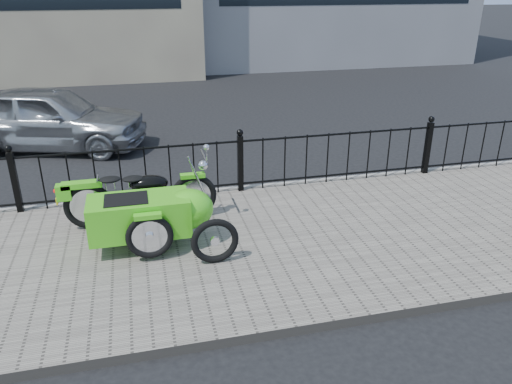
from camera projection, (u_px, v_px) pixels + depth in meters
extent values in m
plane|color=black|center=(259.00, 231.00, 7.41)|extent=(120.00, 120.00, 0.00)
cube|color=#676057|center=(268.00, 243.00, 6.94)|extent=(30.00, 3.80, 0.12)
cube|color=gray|center=(239.00, 190.00, 8.67)|extent=(30.00, 0.10, 0.12)
cylinder|color=black|center=(240.00, 141.00, 8.18)|extent=(14.00, 0.04, 0.04)
cylinder|color=black|center=(241.00, 184.00, 8.48)|extent=(14.00, 0.04, 0.04)
cube|color=black|center=(15.00, 183.00, 7.57)|extent=(0.09, 0.09, 0.96)
sphere|color=black|center=(8.00, 149.00, 7.35)|extent=(0.11, 0.11, 0.11)
cube|color=black|center=(240.00, 164.00, 8.34)|extent=(0.09, 0.09, 0.96)
sphere|color=black|center=(240.00, 133.00, 8.12)|extent=(0.11, 0.11, 0.11)
cube|color=black|center=(427.00, 148.00, 9.11)|extent=(0.09, 0.09, 0.96)
sphere|color=black|center=(432.00, 119.00, 8.89)|extent=(0.11, 0.11, 0.11)
torus|color=black|center=(194.00, 196.00, 7.43)|extent=(0.69, 0.09, 0.69)
torus|color=black|center=(89.00, 206.00, 7.10)|extent=(0.69, 0.09, 0.69)
torus|color=black|center=(150.00, 237.00, 6.26)|extent=(0.60, 0.08, 0.60)
cube|color=gray|center=(142.00, 200.00, 7.25)|extent=(0.34, 0.22, 0.24)
cylinder|color=black|center=(143.00, 204.00, 7.28)|extent=(1.40, 0.04, 0.04)
ellipsoid|color=black|center=(149.00, 184.00, 7.19)|extent=(0.54, 0.29, 0.26)
cylinder|color=silver|center=(204.00, 156.00, 7.22)|extent=(0.03, 0.56, 0.03)
cylinder|color=silver|center=(197.00, 176.00, 7.32)|extent=(0.25, 0.04, 0.59)
sphere|color=silver|center=(203.00, 165.00, 7.27)|extent=(0.15, 0.15, 0.15)
cube|color=#4DCF1D|center=(193.00, 176.00, 7.30)|extent=(0.36, 0.12, 0.06)
cube|color=#4DCF1D|center=(82.00, 185.00, 6.95)|extent=(0.55, 0.16, 0.08)
ellipsoid|color=black|center=(133.00, 179.00, 7.10)|extent=(0.31, 0.22, 0.08)
ellipsoid|color=black|center=(110.00, 179.00, 7.02)|extent=(0.31, 0.22, 0.08)
sphere|color=red|center=(56.00, 191.00, 6.90)|extent=(0.07, 0.07, 0.07)
cube|color=yellow|center=(57.00, 200.00, 7.06)|extent=(0.02, 0.14, 0.10)
cube|color=#4DCF1D|center=(140.00, 216.00, 6.53)|extent=(1.30, 0.62, 0.50)
ellipsoid|color=#4DCF1D|center=(189.00, 209.00, 6.67)|extent=(0.65, 0.60, 0.54)
cube|color=black|center=(126.00, 201.00, 6.41)|extent=(0.55, 0.43, 0.06)
cube|color=#4DCF1D|center=(148.00, 216.00, 6.14)|extent=(0.34, 0.11, 0.06)
torus|color=black|center=(215.00, 241.00, 6.24)|extent=(0.61, 0.10, 0.61)
imported|color=#A6A8AD|center=(50.00, 118.00, 10.74)|extent=(4.35, 2.76, 1.38)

